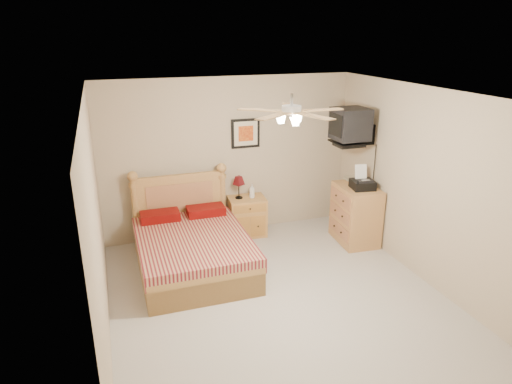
% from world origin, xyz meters
% --- Properties ---
extents(floor, '(4.50, 4.50, 0.00)m').
position_xyz_m(floor, '(0.00, 0.00, 0.00)').
color(floor, '#A19A91').
rests_on(floor, ground).
extents(ceiling, '(4.00, 4.50, 0.04)m').
position_xyz_m(ceiling, '(0.00, 0.00, 2.50)').
color(ceiling, white).
rests_on(ceiling, ground).
extents(wall_back, '(4.00, 0.04, 2.50)m').
position_xyz_m(wall_back, '(0.00, 2.25, 1.25)').
color(wall_back, tan).
rests_on(wall_back, ground).
extents(wall_front, '(4.00, 0.04, 2.50)m').
position_xyz_m(wall_front, '(0.00, -2.25, 1.25)').
color(wall_front, tan).
rests_on(wall_front, ground).
extents(wall_left, '(0.04, 4.50, 2.50)m').
position_xyz_m(wall_left, '(-2.00, 0.00, 1.25)').
color(wall_left, tan).
rests_on(wall_left, ground).
extents(wall_right, '(0.04, 4.50, 2.50)m').
position_xyz_m(wall_right, '(2.00, 0.00, 1.25)').
color(wall_right, tan).
rests_on(wall_right, ground).
extents(bed, '(1.45, 1.90, 1.22)m').
position_xyz_m(bed, '(-0.84, 1.12, 0.61)').
color(bed, '#A7743B').
rests_on(bed, ground).
extents(nightstand, '(0.61, 0.48, 0.63)m').
position_xyz_m(nightstand, '(0.21, 2.00, 0.31)').
color(nightstand, '#B78145').
rests_on(nightstand, ground).
extents(table_lamp, '(0.25, 0.25, 0.36)m').
position_xyz_m(table_lamp, '(0.09, 2.04, 0.81)').
color(table_lamp, '#540E12').
rests_on(table_lamp, nightstand).
extents(lotion_bottle, '(0.09, 0.09, 0.23)m').
position_xyz_m(lotion_bottle, '(0.30, 1.99, 0.74)').
color(lotion_bottle, silver).
rests_on(lotion_bottle, nightstand).
extents(framed_picture, '(0.46, 0.04, 0.46)m').
position_xyz_m(framed_picture, '(0.27, 2.23, 1.62)').
color(framed_picture, black).
rests_on(framed_picture, wall_back).
extents(dresser, '(0.59, 0.80, 0.90)m').
position_xyz_m(dresser, '(1.73, 1.22, 0.45)').
color(dresser, '#B07844').
rests_on(dresser, ground).
extents(fax_machine, '(0.38, 0.39, 0.35)m').
position_xyz_m(fax_machine, '(1.74, 1.12, 1.08)').
color(fax_machine, black).
rests_on(fax_machine, dresser).
extents(magazine_lower, '(0.20, 0.26, 0.02)m').
position_xyz_m(magazine_lower, '(1.71, 1.49, 0.92)').
color(magazine_lower, '#BEB494').
rests_on(magazine_lower, dresser).
extents(magazine_upper, '(0.25, 0.32, 0.02)m').
position_xyz_m(magazine_upper, '(1.71, 1.51, 0.94)').
color(magazine_upper, gray).
rests_on(magazine_upper, magazine_lower).
extents(wall_tv, '(0.56, 0.46, 0.58)m').
position_xyz_m(wall_tv, '(1.75, 1.34, 1.81)').
color(wall_tv, black).
rests_on(wall_tv, wall_right).
extents(ceiling_fan, '(1.14, 1.14, 0.28)m').
position_xyz_m(ceiling_fan, '(0.00, -0.20, 2.36)').
color(ceiling_fan, silver).
rests_on(ceiling_fan, ceiling).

